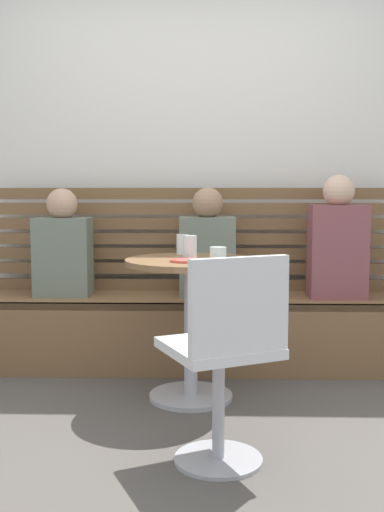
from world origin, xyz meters
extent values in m
plane|color=#514C47|center=(0.00, 0.00, 0.00)|extent=(8.00, 8.00, 0.00)
cube|color=silver|center=(0.00, 1.64, 1.45)|extent=(5.20, 0.10, 2.90)
cube|color=brown|center=(0.00, 1.20, 0.22)|extent=(2.70, 0.52, 0.44)
cube|color=brown|center=(0.00, 0.96, 0.42)|extent=(2.70, 0.04, 0.04)
cube|color=brown|center=(0.00, 1.44, 0.48)|extent=(2.65, 0.04, 0.07)
cube|color=brown|center=(0.00, 1.44, 0.59)|extent=(2.65, 0.04, 0.07)
cube|color=brown|center=(0.00, 1.44, 0.68)|extent=(2.65, 0.04, 0.07)
cube|color=brown|center=(0.00, 1.44, 0.78)|extent=(2.65, 0.04, 0.07)
cube|color=brown|center=(0.00, 1.44, 0.88)|extent=(2.65, 0.04, 0.07)
cube|color=brown|center=(0.00, 1.44, 0.97)|extent=(2.65, 0.04, 0.07)
cube|color=brown|center=(0.00, 1.44, 1.07)|extent=(2.65, 0.04, 0.07)
cylinder|color=#ADADB2|center=(-0.01, 0.61, 0.01)|extent=(0.44, 0.44, 0.02)
cylinder|color=#ADADB2|center=(-0.01, 0.61, 0.37)|extent=(0.07, 0.07, 0.69)
cylinder|color=brown|center=(-0.01, 0.61, 0.72)|extent=(0.68, 0.68, 0.03)
cylinder|color=#ADADB2|center=(0.12, -0.14, 0.01)|extent=(0.36, 0.36, 0.02)
cylinder|color=#ADADB2|center=(0.12, -0.14, 0.23)|extent=(0.05, 0.05, 0.45)
cube|color=silver|center=(0.12, -0.14, 0.47)|extent=(0.53, 0.53, 0.04)
cube|color=silver|center=(0.20, -0.30, 0.67)|extent=(0.38, 0.21, 0.36)
cube|color=brown|center=(0.86, 1.19, 0.72)|extent=(0.34, 0.22, 0.57)
sphere|color=#DBB293|center=(0.86, 1.19, 1.09)|extent=(0.19, 0.19, 0.19)
cube|color=slate|center=(-0.82, 1.23, 0.68)|extent=(0.34, 0.22, 0.48)
sphere|color=tan|center=(-0.82, 1.23, 1.01)|extent=(0.19, 0.19, 0.19)
cube|color=slate|center=(0.08, 1.24, 0.68)|extent=(0.34, 0.22, 0.49)
sphere|color=#A37A5B|center=(0.08, 1.24, 1.02)|extent=(0.19, 0.19, 0.19)
cylinder|color=silver|center=(0.13, 0.42, 0.78)|extent=(0.08, 0.08, 0.08)
cylinder|color=silver|center=(-0.01, 0.63, 0.80)|extent=(0.07, 0.07, 0.12)
cylinder|color=white|center=(-0.06, 0.85, 0.80)|extent=(0.07, 0.07, 0.11)
cylinder|color=#DB4C42|center=(-0.02, 0.49, 0.75)|extent=(0.17, 0.17, 0.01)
cube|color=black|center=(0.21, 0.66, 0.74)|extent=(0.15, 0.08, 0.01)
camera|label=1|loc=(0.08, -2.52, 1.09)|focal=42.86mm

